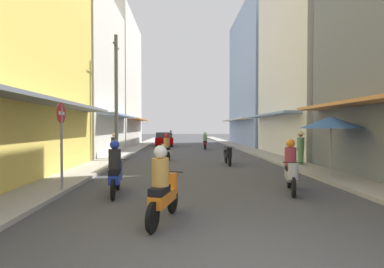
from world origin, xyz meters
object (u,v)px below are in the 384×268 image
(motorbike_red, at_px, (205,142))
(utility_pole, at_px, (116,97))
(motorbike_orange, at_px, (163,188))
(street_sign_no_entry, at_px, (61,135))
(motorbike_blue, at_px, (115,170))
(pedestrian_midway, at_px, (301,147))
(motorbike_green, at_px, (171,136))
(pedestrian_crossing, at_px, (114,147))
(vendor_umbrella, at_px, (331,122))
(motorbike_black, at_px, (228,155))
(parked_car, at_px, (164,139))
(motorbike_silver, at_px, (291,169))
(motorbike_white, at_px, (166,148))

(motorbike_red, bearing_deg, utility_pole, -123.47)
(motorbike_orange, xyz_separation_m, street_sign_no_entry, (-3.12, 2.62, 1.01))
(motorbike_blue, bearing_deg, motorbike_orange, -57.70)
(pedestrian_midway, bearing_deg, motorbike_green, 105.53)
(motorbike_orange, relative_size, motorbike_red, 0.98)
(motorbike_orange, distance_m, pedestrian_midway, 9.96)
(pedestrian_crossing, distance_m, vendor_umbrella, 11.62)
(pedestrian_midway, bearing_deg, motorbike_red, 108.31)
(utility_pole, relative_size, street_sign_no_entry, 2.67)
(motorbike_black, bearing_deg, motorbike_orange, -107.94)
(motorbike_blue, relative_size, motorbike_red, 1.00)
(motorbike_orange, height_order, pedestrian_midway, pedestrian_midway)
(pedestrian_crossing, xyz_separation_m, utility_pole, (0.35, -0.88, 2.81))
(motorbike_red, height_order, vendor_umbrella, vendor_umbrella)
(parked_car, bearing_deg, motorbike_red, -48.93)
(street_sign_no_entry, bearing_deg, motorbike_red, 70.79)
(motorbike_black, xyz_separation_m, motorbike_silver, (0.83, -6.21, 0.20))
(pedestrian_midway, relative_size, utility_pole, 0.25)
(motorbike_black, xyz_separation_m, motorbike_blue, (-4.33, -6.32, 0.20))
(pedestrian_midway, xyz_separation_m, vendor_umbrella, (-0.26, -3.21, 1.13))
(motorbike_blue, height_order, pedestrian_midway, pedestrian_midway)
(motorbike_red, xyz_separation_m, vendor_umbrella, (3.42, -14.35, 1.42))
(motorbike_blue, bearing_deg, vendor_umbrella, 16.06)
(motorbike_white, xyz_separation_m, pedestrian_midway, (6.73, -3.16, 0.29))
(motorbike_blue, bearing_deg, pedestrian_midway, 34.73)
(motorbike_green, bearing_deg, motorbike_black, -81.38)
(motorbike_black, distance_m, pedestrian_crossing, 6.81)
(pedestrian_crossing, bearing_deg, motorbike_green, 83.44)
(pedestrian_crossing, bearing_deg, pedestrian_midway, -18.56)
(motorbike_blue, relative_size, pedestrian_crossing, 1.12)
(motorbike_black, distance_m, motorbike_orange, 9.16)
(motorbike_green, relative_size, motorbike_white, 1.03)
(motorbike_red, bearing_deg, street_sign_no_entry, -109.21)
(parked_car, xyz_separation_m, vendor_umbrella, (7.31, -18.81, 1.38))
(motorbike_silver, distance_m, parked_car, 21.44)
(pedestrian_midway, distance_m, vendor_umbrella, 3.42)
(motorbike_orange, height_order, parked_car, motorbike_orange)
(motorbike_black, bearing_deg, pedestrian_crossing, 159.89)
(motorbike_red, bearing_deg, motorbike_orange, -97.68)
(parked_car, distance_m, pedestrian_crossing, 12.51)
(motorbike_orange, height_order, vendor_umbrella, vendor_umbrella)
(pedestrian_midway, height_order, vendor_umbrella, vendor_umbrella)
(motorbike_red, height_order, motorbike_silver, same)
(motorbike_red, xyz_separation_m, parked_car, (-3.88, 4.45, 0.04))
(motorbike_blue, distance_m, motorbike_green, 31.29)
(motorbike_black, height_order, pedestrian_crossing, pedestrian_crossing)
(motorbike_green, distance_m, motorbike_white, 22.76)
(motorbike_black, relative_size, motorbike_silver, 1.03)
(pedestrian_crossing, bearing_deg, motorbike_orange, -72.09)
(motorbike_blue, height_order, parked_car, motorbike_blue)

